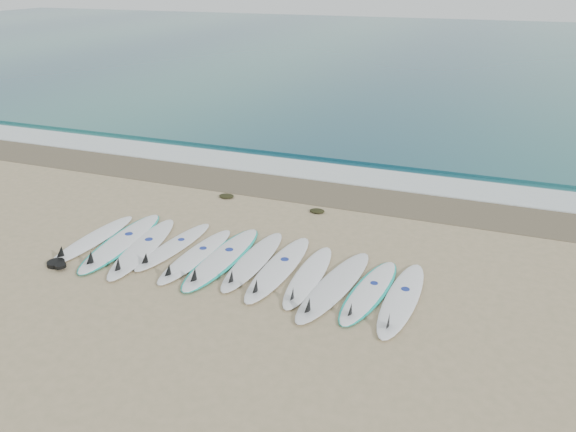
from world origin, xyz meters
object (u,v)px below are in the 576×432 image
(surfboard_6, at_px, (252,261))
(surfboard_11, at_px, (401,300))
(leash_coil, at_px, (57,264))
(surfboard_0, at_px, (91,240))

(surfboard_6, xyz_separation_m, surfboard_11, (2.84, -0.35, 0.00))
(surfboard_6, height_order, leash_coil, surfboard_6)
(surfboard_0, relative_size, surfboard_11, 0.96)
(leash_coil, bearing_deg, surfboard_0, 93.36)
(surfboard_0, height_order, surfboard_11, surfboard_11)
(leash_coil, bearing_deg, surfboard_6, 22.25)
(surfboard_6, bearing_deg, surfboard_0, -174.46)
(surfboard_0, relative_size, surfboard_6, 0.97)
(surfboard_6, relative_size, leash_coil, 5.52)
(surfboard_0, xyz_separation_m, surfboard_11, (6.24, -0.04, 0.00))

